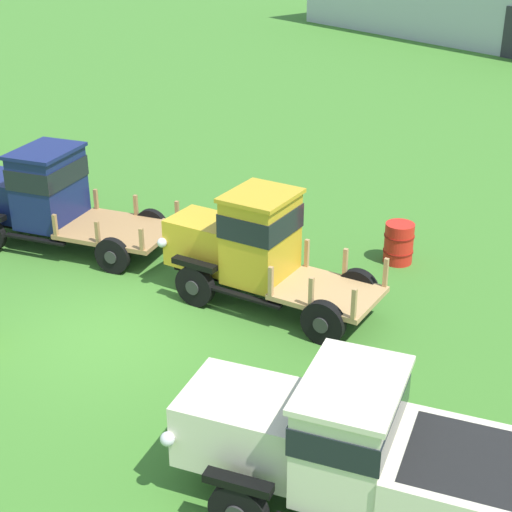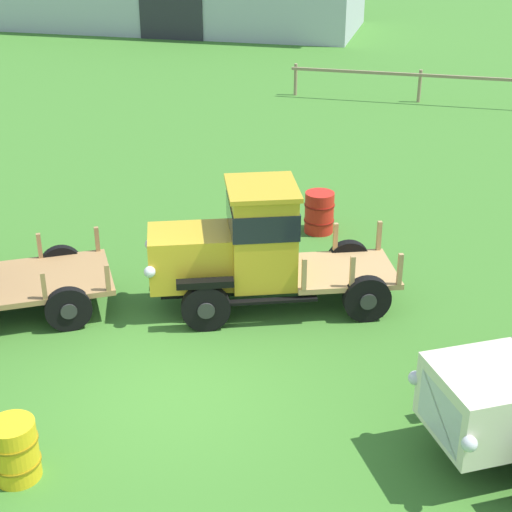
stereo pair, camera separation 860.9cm
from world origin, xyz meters
The scene contains 4 objects.
ground_plane centered at (0.00, 0.00, 0.00)m, with size 240.00×240.00×0.00m, color #3D7528.
vintage_truck_midrow_center centered at (0.50, 2.87, 1.19)m, with size 4.68×2.89×2.33m.
oil_drum_beside_row centered at (1.14, 6.49, 0.46)m, with size 0.67×0.67×0.92m.
oil_drum_near_fence centered at (-1.33, -2.28, 0.42)m, with size 0.64×0.64×0.84m.
Camera 2 is at (3.59, -9.29, 7.02)m, focal length 55.00 mm.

